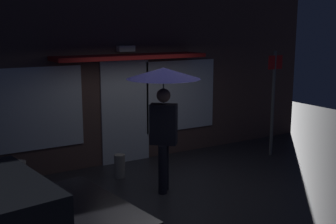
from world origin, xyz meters
name	(u,v)px	position (x,y,z in m)	size (l,w,h in m)	color
ground_plane	(180,194)	(0.00, 0.00, 0.00)	(18.00, 18.00, 0.00)	#26262B
building_facade	(121,71)	(0.00, 2.34, 1.97)	(10.10, 1.00, 3.96)	brown
person_with_umbrella	(164,92)	(-0.18, 0.25, 1.80)	(1.27, 1.27, 2.21)	black
street_sign_post	(273,97)	(3.06, 0.93, 1.35)	(0.40, 0.07, 2.38)	#595B60
sidewalk_bollard	(120,166)	(-0.55, 1.32, 0.23)	(0.21, 0.21, 0.46)	#9E998E
sidewalk_bollard_2	(19,177)	(-2.40, 1.53, 0.28)	(0.26, 0.26, 0.56)	#9E998E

